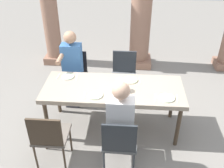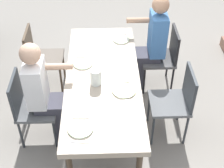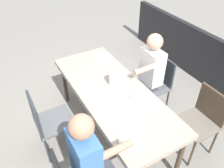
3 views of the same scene
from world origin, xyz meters
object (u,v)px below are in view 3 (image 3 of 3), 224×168
object	(u,v)px
chair_west_south	(202,118)
plate_0	(128,139)
chair_mid_north	(48,120)
plate_2	(88,85)
diner_man_white	(147,74)
diner_woman_green	(92,162)
plate_3	(100,58)
plate_1	(139,95)
water_pitcher	(114,79)
dining_table	(113,94)
chair_mid_south	(156,81)

from	to	relation	value
chair_west_south	plate_0	xyz separation A→B (m)	(0.02, 1.07, 0.24)
chair_mid_north	plate_2	size ratio (longest dim) A/B	3.61
diner_man_white	plate_2	size ratio (longest dim) A/B	5.18
chair_west_south	diner_woman_green	bearing A→B (deg)	90.11
diner_man_white	plate_3	distance (m)	0.76
plate_1	chair_west_south	bearing A→B (deg)	-130.83
diner_woman_green	plate_0	size ratio (longest dim) A/B	6.45
diner_man_white	water_pitcher	distance (m)	0.59
dining_table	plate_0	bearing A→B (deg)	161.62
chair_mid_north	plate_1	bearing A→B (deg)	-109.78
plate_0	plate_2	xyz separation A→B (m)	(0.98, -0.02, -0.00)
diner_woman_green	water_pitcher	size ratio (longest dim) A/B	7.50
diner_man_white	diner_woman_green	bearing A→B (deg)	124.72
diner_woman_green	water_pitcher	xyz separation A→B (m)	(0.86, -0.72, 0.13)
dining_table	plate_1	xyz separation A→B (m)	(-0.24, -0.23, 0.07)
diner_woman_green	plate_3	bearing A→B (deg)	-29.63
plate_3	water_pitcher	bearing A→B (deg)	167.71
diner_man_white	water_pitcher	xyz separation A→B (m)	(-0.03, 0.57, 0.14)
dining_table	water_pitcher	distance (m)	0.19
water_pitcher	diner_woman_green	bearing A→B (deg)	140.15
dining_table	plate_0	size ratio (longest dim) A/B	9.96
plate_0	plate_3	bearing A→B (deg)	-17.08
chair_west_south	diner_woman_green	distance (m)	1.48
dining_table	diner_woman_green	size ratio (longest dim) A/B	1.55
chair_mid_north	plate_1	world-z (taller)	chair_mid_north
chair_mid_south	diner_man_white	world-z (taller)	diner_man_white
chair_west_south	plate_1	world-z (taller)	chair_west_south
water_pitcher	diner_man_white	bearing A→B (deg)	-86.80
diner_woman_green	plate_0	bearing A→B (deg)	-86.73
diner_woman_green	diner_man_white	world-z (taller)	diner_woman_green
chair_mid_south	plate_3	bearing A→B (deg)	44.64
chair_west_south	chair_mid_south	distance (m)	0.90
chair_mid_north	plate_1	distance (m)	1.14
chair_mid_north	plate_2	xyz separation A→B (m)	(0.10, -0.60, 0.24)
chair_west_south	plate_2	world-z (taller)	chair_west_south
chair_mid_south	chair_mid_north	bearing A→B (deg)	90.00
dining_table	chair_west_south	distance (m)	1.13
plate_0	plate_1	bearing A→B (deg)	-43.48
chair_west_south	chair_mid_south	size ratio (longest dim) A/B	1.03
chair_mid_north	chair_west_south	bearing A→B (deg)	-118.48
diner_woman_green	plate_1	size ratio (longest dim) A/B	6.03
plate_0	plate_3	world-z (taller)	same
chair_west_south	dining_table	bearing A→B (deg)	47.48
plate_1	water_pitcher	xyz separation A→B (m)	(0.34, 0.15, 0.07)
dining_table	plate_3	distance (m)	0.79
plate_0	plate_2	distance (m)	0.98
chair_mid_north	diner_man_white	bearing A→B (deg)	-90.11
chair_mid_south	plate_1	world-z (taller)	chair_mid_south
chair_west_south	chair_mid_south	xyz separation A→B (m)	(0.89, -0.00, -0.03)
chair_west_south	plate_1	xyz separation A→B (m)	(0.52, 0.60, 0.24)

